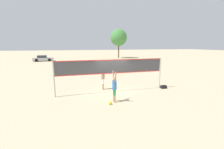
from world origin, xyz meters
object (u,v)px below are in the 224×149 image
Objects in this scene: player_blocker at (103,76)px; volleyball at (110,103)px; volleyball_net at (112,69)px; parked_car_near at (43,59)px; gear_bag at (164,87)px; tree_left_cluster at (119,38)px; player_spiker at (114,86)px.

volleyball is at bearing -4.85° from player_blocker.
volleyball_net is at bearing 30.53° from player_blocker.
parked_car_near is at bearing -161.76° from player_blocker.
volleyball_net is 27.56m from parked_car_near.
parked_car_near reaches higher than gear_bag.
gear_bag is 0.06× the size of tree_left_cluster.
tree_left_cluster is (10.87, 28.88, 4.48)m from player_blocker.
player_spiker is at bearing -159.68° from gear_bag.
volleyball_net reaches higher than gear_bag.
player_spiker is at bearing -101.65° from volleyball_net.
player_blocker is 4.60× the size of gear_bag.
volleyball is 0.03× the size of tree_left_cluster.
tree_left_cluster is at bearing 7.11° from parked_car_near.
player_blocker reaches higher than parked_car_near.
player_blocker is (-0.52, 0.88, -0.68)m from volleyball_net.
tree_left_cluster reaches higher than volleyball_net.
tree_left_cluster is (11.15, 32.13, 5.52)m from volleyball.
tree_left_cluster is (10.35, 29.76, 3.80)m from volleyball_net.
volleyball_net reaches higher than player_blocker.
player_blocker is 10.21× the size of volleyball.
player_blocker is 5.21m from gear_bag.
tree_left_cluster is at bearing -18.72° from player_spiker.
gear_bag is at bearing 77.72° from player_blocker.
volleyball_net is at bearing -109.18° from tree_left_cluster.
player_spiker is at bearing 2.05° from player_blocker.
tree_left_cluster is at bearing 70.82° from volleyball_net.
player_spiker is 4.25× the size of gear_bag.
player_blocker is 26.54m from parked_car_near.
gear_bag is at bearing -66.95° from parked_car_near.
volleyball_net is 31.74m from tree_left_cluster.
parked_car_near is (-8.41, 28.09, -0.46)m from player_spiker.
volleyball_net is at bearing -11.65° from player_spiker.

